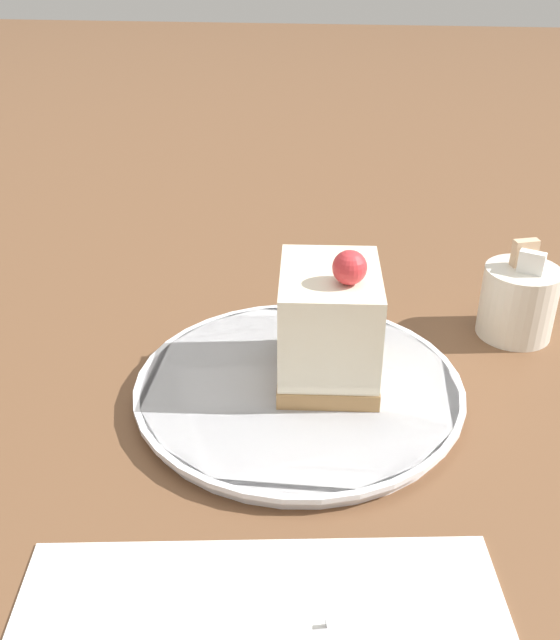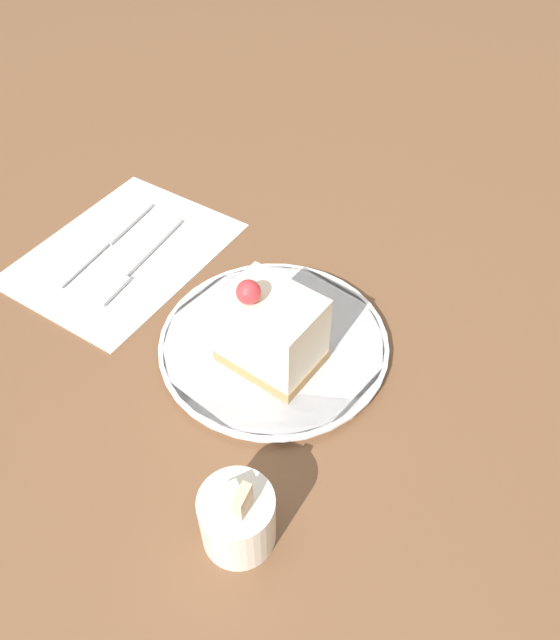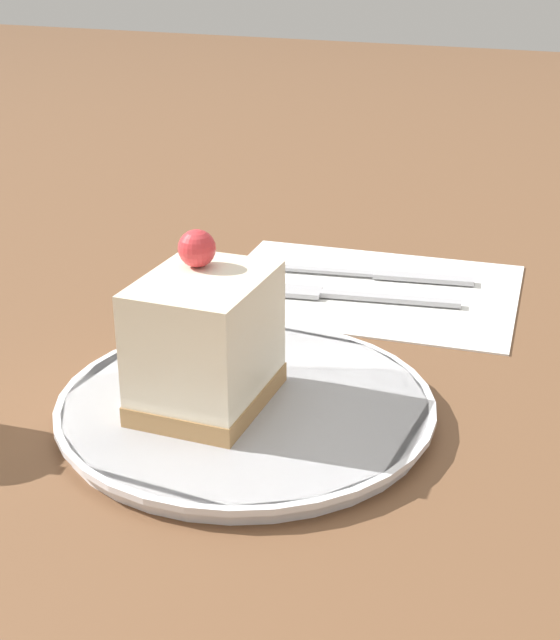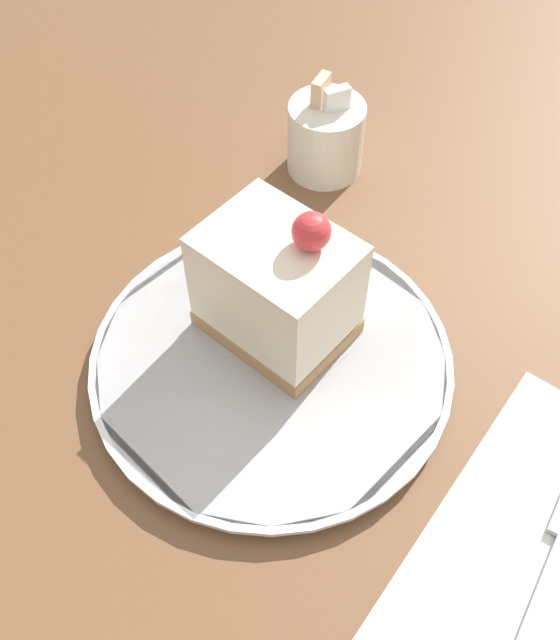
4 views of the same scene
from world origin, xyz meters
The scene contains 5 objects.
ground_plane centered at (0.00, 0.00, 0.00)m, with size 4.00×4.00×0.00m, color brown.
plate centered at (-0.02, -0.03, 0.01)m, with size 0.24×0.24×0.01m.
cake_slice centered at (-0.03, -0.01, 0.05)m, with size 0.10×0.08×0.11m.
fork centered at (0.19, -0.02, 0.01)m, with size 0.05×0.16×0.00m.
sugar_bowl centered at (-0.13, 0.14, 0.03)m, with size 0.06×0.06×0.08m.
Camera 4 is at (0.17, -0.21, 0.40)m, focal length 40.00 mm.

